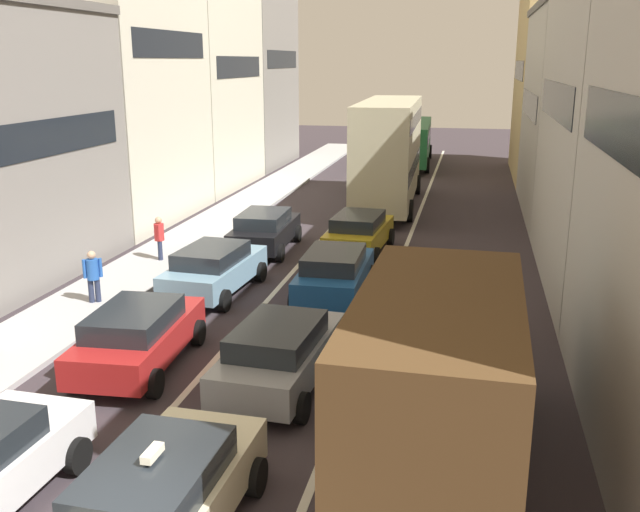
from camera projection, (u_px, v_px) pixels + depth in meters
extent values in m
cube|color=#B0B0B0|center=(202.00, 232.00, 29.07)|extent=(2.60, 64.00, 0.14)
cube|color=silver|center=(321.00, 240.00, 28.06)|extent=(0.16, 60.00, 0.01)
cube|color=silver|center=(407.00, 244.00, 27.37)|extent=(0.16, 60.00, 0.01)
cube|color=black|center=(60.00, 136.00, 21.81)|extent=(0.02, 7.04, 1.10)
cube|color=beige|center=(95.00, 61.00, 30.23)|extent=(7.00, 8.70, 13.67)
cube|color=black|center=(171.00, 44.00, 29.33)|extent=(0.02, 7.04, 1.10)
cube|color=beige|center=(179.00, 78.00, 38.76)|extent=(7.00, 8.70, 11.88)
cube|color=black|center=(240.00, 67.00, 37.88)|extent=(0.02, 7.04, 1.10)
cube|color=gray|center=(232.00, 69.00, 46.95)|extent=(7.00, 8.70, 12.62)
cube|color=black|center=(283.00, 59.00, 46.06)|extent=(0.02, 7.04, 1.10)
cube|color=tan|center=(580.00, 81.00, 41.59)|extent=(7.00, 10.90, 11.46)
cube|color=black|center=(519.00, 70.00, 42.15)|extent=(0.02, 8.80, 1.10)
cube|color=#B2ADA3|center=(610.00, 116.00, 31.56)|extent=(7.00, 10.90, 8.98)
cube|color=black|center=(529.00, 104.00, 32.16)|extent=(0.02, 8.80, 1.10)
cube|color=#66605B|center=(622.00, 6.00, 30.32)|extent=(7.20, 10.90, 0.30)
cube|color=black|center=(555.00, 101.00, 21.60)|extent=(0.02, 8.80, 1.10)
cube|color=black|center=(626.00, 130.00, 11.21)|extent=(0.02, 8.80, 1.10)
cube|color=navy|center=(449.00, 339.00, 14.34)|extent=(2.45, 2.45, 1.90)
cube|color=black|center=(453.00, 302.00, 15.37)|extent=(2.02, 0.07, 0.70)
cube|color=#51381E|center=(436.00, 384.00, 10.61)|extent=(2.52, 5.49, 2.80)
cube|color=white|center=(357.00, 359.00, 10.81)|extent=(0.12, 4.48, 0.90)
cylinder|color=black|center=(389.00, 374.00, 14.94)|extent=(0.32, 0.97, 0.96)
cylinder|color=black|center=(507.00, 386.00, 14.40)|extent=(0.32, 0.97, 0.96)
cube|color=beige|center=(163.00, 503.00, 10.27)|extent=(1.91, 4.34, 0.70)
cube|color=#1E2328|center=(154.00, 477.00, 9.93)|extent=(1.64, 2.45, 0.52)
cube|color=#F2EACC|center=(152.00, 453.00, 9.84)|extent=(0.17, 0.44, 0.12)
cylinder|color=black|center=(152.00, 462.00, 11.94)|extent=(0.24, 0.65, 0.64)
cylinder|color=black|center=(256.00, 477.00, 11.52)|extent=(0.24, 0.65, 0.64)
cylinder|color=black|center=(77.00, 456.00, 12.15)|extent=(0.24, 0.65, 0.64)
cube|color=gray|center=(281.00, 357.00, 15.33)|extent=(2.06, 4.40, 0.70)
cube|color=#1E2328|center=(277.00, 336.00, 14.99)|extent=(1.73, 2.50, 0.52)
cylinder|color=black|center=(264.00, 343.00, 17.02)|extent=(0.26, 0.65, 0.64)
cylinder|color=black|center=(338.00, 351.00, 16.54)|extent=(0.26, 0.65, 0.64)
cylinder|color=black|center=(215.00, 396.00, 14.31)|extent=(0.26, 0.65, 0.64)
cylinder|color=black|center=(302.00, 408.00, 13.82)|extent=(0.26, 0.65, 0.64)
cube|color=#A51E1E|center=(139.00, 339.00, 16.30)|extent=(2.07, 4.41, 0.70)
cube|color=#1E2328|center=(134.00, 320.00, 15.96)|extent=(1.74, 2.51, 0.52)
cylinder|color=black|center=(128.00, 328.00, 17.91)|extent=(0.26, 0.65, 0.64)
cylinder|color=black|center=(198.00, 332.00, 17.65)|extent=(0.26, 0.65, 0.64)
cylinder|color=black|center=(72.00, 378.00, 15.13)|extent=(0.26, 0.65, 0.64)
cylinder|color=black|center=(155.00, 383.00, 14.86)|extent=(0.26, 0.65, 0.64)
cube|color=#194C8C|center=(335.00, 276.00, 21.08)|extent=(1.88, 4.33, 0.70)
cube|color=#1E2328|center=(334.00, 260.00, 20.74)|extent=(1.63, 2.44, 0.52)
cylinder|color=black|center=(315.00, 272.00, 22.73)|extent=(0.23, 0.64, 0.64)
cylinder|color=black|center=(372.00, 275.00, 22.39)|extent=(0.23, 0.64, 0.64)
cylinder|color=black|center=(294.00, 301.00, 19.97)|extent=(0.23, 0.64, 0.64)
cylinder|color=black|center=(358.00, 305.00, 19.62)|extent=(0.23, 0.64, 0.64)
cube|color=#759EB7|center=(215.00, 272.00, 21.51)|extent=(2.07, 4.41, 0.70)
cube|color=#1E2328|center=(211.00, 256.00, 21.17)|extent=(1.74, 2.51, 0.52)
cylinder|color=black|center=(208.00, 267.00, 23.20)|extent=(0.26, 0.65, 0.64)
cylinder|color=black|center=(261.00, 272.00, 22.71)|extent=(0.26, 0.65, 0.64)
cylinder|color=black|center=(165.00, 295.00, 20.49)|extent=(0.26, 0.65, 0.64)
cylinder|color=black|center=(224.00, 300.00, 20.00)|extent=(0.26, 0.65, 0.64)
cube|color=#B29319|center=(359.00, 235.00, 26.02)|extent=(2.05, 4.40, 0.70)
cube|color=#1E2328|center=(358.00, 221.00, 25.69)|extent=(1.73, 2.50, 0.52)
cylinder|color=black|center=(344.00, 234.00, 27.71)|extent=(0.26, 0.65, 0.64)
cylinder|color=black|center=(391.00, 237.00, 27.23)|extent=(0.26, 0.65, 0.64)
cylinder|color=black|center=(324.00, 253.00, 25.00)|extent=(0.26, 0.65, 0.64)
cylinder|color=black|center=(376.00, 256.00, 24.52)|extent=(0.26, 0.65, 0.64)
cube|color=black|center=(265.00, 233.00, 26.40)|extent=(1.94, 4.36, 0.70)
cube|color=#1E2328|center=(263.00, 219.00, 26.06)|extent=(1.66, 2.46, 0.52)
cylinder|color=black|center=(252.00, 232.00, 28.04)|extent=(0.24, 0.65, 0.64)
cylinder|color=black|center=(297.00, 234.00, 27.72)|extent=(0.24, 0.65, 0.64)
cylinder|color=black|center=(230.00, 251.00, 25.26)|extent=(0.24, 0.65, 0.64)
cylinder|color=black|center=(280.00, 253.00, 24.94)|extent=(0.24, 0.65, 0.64)
cube|color=beige|center=(434.00, 306.00, 18.51)|extent=(1.89, 4.34, 0.70)
cube|color=#1E2328|center=(434.00, 288.00, 18.18)|extent=(1.63, 2.44, 0.52)
cylinder|color=black|center=(405.00, 298.00, 20.18)|extent=(0.23, 0.64, 0.64)
cylinder|color=black|center=(471.00, 303.00, 19.77)|extent=(0.23, 0.64, 0.64)
cylinder|color=black|center=(391.00, 336.00, 17.44)|extent=(0.23, 0.64, 0.64)
cylinder|color=black|center=(467.00, 342.00, 17.03)|extent=(0.23, 0.64, 0.64)
cube|color=#BFB793|center=(388.00, 172.00, 33.92)|extent=(2.83, 10.57, 2.40)
cube|color=black|center=(388.00, 165.00, 33.83)|extent=(2.84, 9.95, 0.70)
cube|color=#BFB793|center=(389.00, 124.00, 33.31)|extent=(2.83, 10.57, 2.16)
cube|color=black|center=(390.00, 119.00, 33.25)|extent=(2.84, 9.95, 0.64)
cylinder|color=black|center=(371.00, 183.00, 38.04)|extent=(0.33, 1.01, 1.00)
cylinder|color=black|center=(417.00, 185.00, 37.61)|extent=(0.33, 1.01, 1.00)
cylinder|color=black|center=(353.00, 209.00, 31.47)|extent=(0.33, 1.01, 1.00)
cylinder|color=black|center=(410.00, 211.00, 31.04)|extent=(0.33, 1.01, 1.00)
cube|color=#1E6033|center=(410.00, 140.00, 47.43)|extent=(2.96, 10.60, 2.40)
cube|color=black|center=(410.00, 135.00, 47.34)|extent=(2.96, 9.97, 0.70)
cylinder|color=black|center=(395.00, 151.00, 51.55)|extent=(0.34, 1.01, 1.00)
cylinder|color=black|center=(430.00, 152.00, 51.14)|extent=(0.34, 1.01, 1.00)
cylinder|color=black|center=(387.00, 164.00, 44.96)|extent=(0.34, 1.01, 1.00)
cylinder|color=black|center=(427.00, 165.00, 44.56)|extent=(0.34, 1.01, 1.00)
cylinder|color=#262D47|center=(98.00, 293.00, 20.40)|extent=(0.16, 0.16, 0.82)
cylinder|color=#262D47|center=(91.00, 293.00, 20.35)|extent=(0.16, 0.16, 0.82)
cylinder|color=#2659B2|center=(93.00, 269.00, 20.18)|extent=(0.34, 0.34, 0.60)
sphere|color=tan|center=(91.00, 255.00, 20.07)|extent=(0.24, 0.24, 0.24)
cylinder|color=#2659B2|center=(101.00, 268.00, 20.24)|extent=(0.10, 0.10, 0.55)
cylinder|color=#2659B2|center=(84.00, 269.00, 20.11)|extent=(0.10, 0.10, 0.55)
cylinder|color=#262D47|center=(160.00, 252.00, 24.68)|extent=(0.16, 0.16, 0.82)
cylinder|color=#262D47|center=(160.00, 251.00, 24.84)|extent=(0.16, 0.16, 0.82)
cylinder|color=red|center=(159.00, 232.00, 24.57)|extent=(0.34, 0.34, 0.60)
sphere|color=tan|center=(158.00, 220.00, 24.46)|extent=(0.24, 0.24, 0.24)
cylinder|color=red|center=(159.00, 233.00, 24.36)|extent=(0.10, 0.10, 0.55)
cylinder|color=red|center=(159.00, 230.00, 24.77)|extent=(0.10, 0.10, 0.55)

